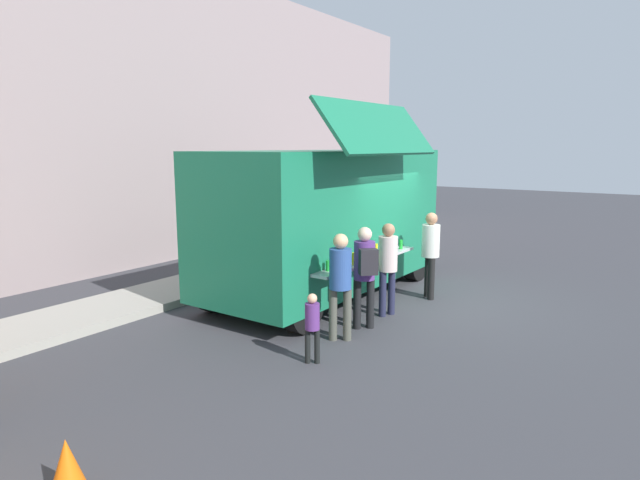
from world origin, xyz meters
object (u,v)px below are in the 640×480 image
object	(u,v)px
traffic_cone_orange	(67,468)
food_truck_main	(327,217)
trash_bin	(327,238)
customer_rear_waiting	(340,277)
child_near_queue	(312,322)
customer_front_ordering	(388,261)
customer_extra_browsing	(431,248)
customer_mid_with_backpack	(365,267)

from	to	relation	value
traffic_cone_orange	food_truck_main	bearing A→B (deg)	14.79
trash_bin	customer_rear_waiting	bearing A→B (deg)	-144.70
traffic_cone_orange	child_near_queue	size ratio (longest dim) A/B	0.54
traffic_cone_orange	child_near_queue	xyz separation A→B (m)	(3.65, -0.05, 0.34)
customer_front_ordering	customer_rear_waiting	world-z (taller)	customer_rear_waiting
food_truck_main	customer_rear_waiting	world-z (taller)	food_truck_main
trash_bin	traffic_cone_orange	bearing A→B (deg)	-158.23
food_truck_main	customer_extra_browsing	xyz separation A→B (m)	(0.93, -1.88, -0.57)
food_truck_main	trash_bin	xyz separation A→B (m)	(3.51, 2.32, -1.14)
traffic_cone_orange	child_near_queue	world-z (taller)	child_near_queue
customer_rear_waiting	customer_front_ordering	bearing A→B (deg)	-32.96
food_truck_main	customer_front_ordering	size ratio (longest dim) A/B	3.41
customer_rear_waiting	customer_extra_browsing	world-z (taller)	customer_extra_browsing
customer_front_ordering	child_near_queue	world-z (taller)	customer_front_ordering
food_truck_main	child_near_queue	xyz separation A→B (m)	(-3.16, -1.85, -1.01)
traffic_cone_orange	customer_front_ordering	bearing A→B (deg)	0.90
traffic_cone_orange	trash_bin	bearing A→B (deg)	21.77
traffic_cone_orange	customer_rear_waiting	world-z (taller)	customer_rear_waiting
customer_front_ordering	food_truck_main	bearing A→B (deg)	0.32
trash_bin	child_near_queue	bearing A→B (deg)	-147.94
customer_rear_waiting	child_near_queue	xyz separation A→B (m)	(-1.01, -0.17, -0.42)
customer_front_ordering	customer_mid_with_backpack	world-z (taller)	customer_mid_with_backpack
trash_bin	customer_rear_waiting	size ratio (longest dim) A/B	0.56
trash_bin	customer_rear_waiting	distance (m)	6.95
food_truck_main	customer_extra_browsing	world-z (taller)	food_truck_main
customer_mid_with_backpack	customer_front_ordering	bearing A→B (deg)	-41.40
customer_mid_with_backpack	child_near_queue	bearing A→B (deg)	140.37
customer_extra_browsing	food_truck_main	bearing A→B (deg)	-13.40
customer_mid_with_backpack	customer_extra_browsing	size ratio (longest dim) A/B	0.99
customer_extra_browsing	child_near_queue	xyz separation A→B (m)	(-4.08, 0.03, -0.43)
customer_mid_with_backpack	food_truck_main	bearing A→B (deg)	6.16
food_truck_main	customer_rear_waiting	bearing A→B (deg)	-141.31
traffic_cone_orange	trash_bin	size ratio (longest dim) A/B	0.57
trash_bin	customer_extra_browsing	bearing A→B (deg)	-121.50
customer_front_ordering	child_near_queue	size ratio (longest dim) A/B	1.66
child_near_queue	customer_rear_waiting	bearing A→B (deg)	-21.12
trash_bin	customer_front_ordering	xyz separation A→B (m)	(-4.08, -4.02, 0.53)
customer_rear_waiting	customer_extra_browsing	bearing A→B (deg)	-36.06
food_truck_main	customer_rear_waiting	distance (m)	2.79
customer_rear_waiting	child_near_queue	world-z (taller)	customer_rear_waiting
customer_front_ordering	customer_extra_browsing	bearing A→B (deg)	-78.04
trash_bin	customer_mid_with_backpack	bearing A→B (deg)	-140.81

